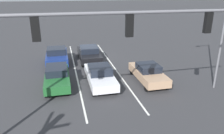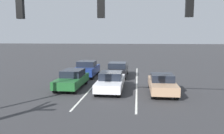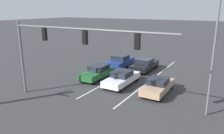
# 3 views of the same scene
# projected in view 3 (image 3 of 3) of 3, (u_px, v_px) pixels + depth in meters

# --- Properties ---
(ground_plane) EXTENTS (240.00, 240.00, 0.00)m
(ground_plane) POSITION_uv_depth(u_px,v_px,m) (147.00, 70.00, 26.02)
(ground_plane) COLOR #333335
(lane_stripe_left_divider) EXTENTS (0.12, 17.02, 0.01)m
(lane_stripe_left_divider) POSITION_uv_depth(u_px,v_px,m) (153.00, 78.00, 23.07)
(lane_stripe_left_divider) COLOR silver
(lane_stripe_left_divider) RESTS_ON ground_plane
(lane_stripe_center_divider) EXTENTS (0.12, 17.02, 0.01)m
(lane_stripe_center_divider) POSITION_uv_depth(u_px,v_px,m) (124.00, 73.00, 24.77)
(lane_stripe_center_divider) COLOR silver
(lane_stripe_center_divider) RESTS_ON ground_plane
(car_tan_leftlane_front) EXTENTS (1.74, 4.38, 1.36)m
(car_tan_leftlane_front) POSITION_uv_depth(u_px,v_px,m) (158.00, 86.00, 18.76)
(car_tan_leftlane_front) COLOR tan
(car_tan_leftlane_front) RESTS_ON ground_plane
(car_white_midlane_front) EXTENTS (1.79, 4.75, 1.40)m
(car_white_midlane_front) POSITION_uv_depth(u_px,v_px,m) (122.00, 78.00, 20.81)
(car_white_midlane_front) COLOR silver
(car_white_midlane_front) RESTS_ON ground_plane
(car_darkgreen_rightlane_front) EXTENTS (1.71, 4.38, 1.41)m
(car_darkgreen_rightlane_front) POSITION_uv_depth(u_px,v_px,m) (97.00, 72.00, 22.67)
(car_darkgreen_rightlane_front) COLOR #1E5928
(car_darkgreen_rightlane_front) RESTS_ON ground_plane
(car_black_midlane_second) EXTENTS (1.92, 4.76, 1.45)m
(car_black_midlane_second) POSITION_uv_depth(u_px,v_px,m) (145.00, 64.00, 25.68)
(car_black_midlane_second) COLOR black
(car_black_midlane_second) RESTS_ON ground_plane
(car_navy_rightlane_second) EXTENTS (1.93, 4.26, 1.59)m
(car_navy_rightlane_second) POSITION_uv_depth(u_px,v_px,m) (120.00, 62.00, 26.87)
(car_navy_rightlane_second) COLOR navy
(car_navy_rightlane_second) RESTS_ON ground_plane
(traffic_signal_gantry) EXTENTS (13.10, 0.37, 6.18)m
(traffic_signal_gantry) POSITION_uv_depth(u_px,v_px,m) (61.00, 42.00, 15.78)
(traffic_signal_gantry) COLOR slate
(traffic_signal_gantry) RESTS_ON ground_plane
(street_lamp_left_shoulder) EXTENTS (1.81, 0.24, 8.96)m
(street_lamp_left_shoulder) POSITION_uv_depth(u_px,v_px,m) (212.00, 42.00, 13.83)
(street_lamp_left_shoulder) COLOR slate
(street_lamp_left_shoulder) RESTS_ON ground_plane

